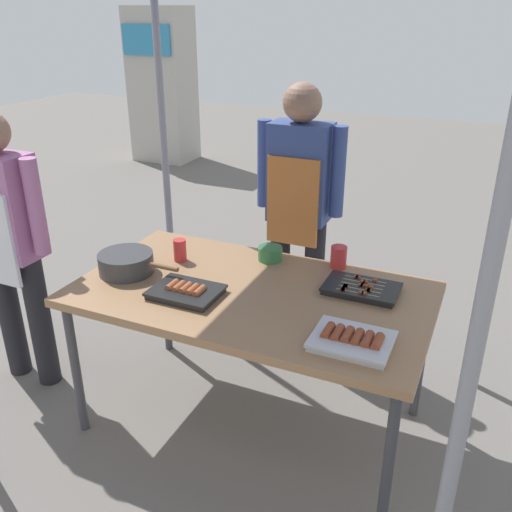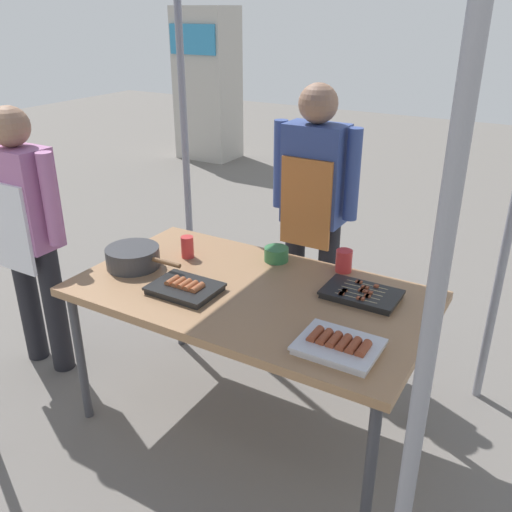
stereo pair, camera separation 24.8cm
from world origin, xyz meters
TOP-DOWN VIEW (x-y plane):
  - ground_plane at (0.00, 0.00)m, footprint 18.00×18.00m
  - stall_table at (0.00, 0.00)m, footprint 1.60×0.90m
  - tray_grilled_sausages at (-0.25, -0.16)m, footprint 0.30×0.23m
  - tray_meat_skewers at (0.46, 0.19)m, footprint 0.33×0.21m
  - tray_pork_links at (0.53, -0.25)m, footprint 0.30×0.24m
  - cooking_wok at (-0.63, -0.08)m, footprint 0.42×0.26m
  - condiment_bowl at (-0.05, 0.34)m, footprint 0.12×0.12m
  - drink_cup_near_edge at (0.29, 0.40)m, footprint 0.08×0.08m
  - drink_cup_by_wok at (-0.46, 0.15)m, footprint 0.06×0.06m
  - vendor_woman at (-0.09, 0.84)m, footprint 0.52×0.23m
  - customer_nearby at (-1.29, -0.16)m, footprint 0.52×0.22m
  - neighbor_stall_left at (-3.30, 4.38)m, footprint 0.76×0.59m

SIDE VIEW (x-z plane):
  - ground_plane at x=0.00m, z-range 0.00..0.00m
  - stall_table at x=0.00m, z-range 0.32..1.07m
  - tray_meat_skewers at x=0.46m, z-range 0.75..0.79m
  - tray_grilled_sausages at x=-0.25m, z-range 0.74..0.80m
  - tray_pork_links at x=0.53m, z-range 0.74..0.80m
  - condiment_bowl at x=-0.05m, z-range 0.75..0.82m
  - cooking_wok at x=-0.63m, z-range 0.75..0.85m
  - drink_cup_near_edge at x=0.29m, z-range 0.75..0.86m
  - drink_cup_by_wok at x=-0.46m, z-range 0.75..0.86m
  - customer_nearby at x=-1.29m, z-range 0.13..1.62m
  - vendor_woman at x=-0.09m, z-range 0.14..1.71m
  - neighbor_stall_left at x=-3.30m, z-range 0.01..1.95m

